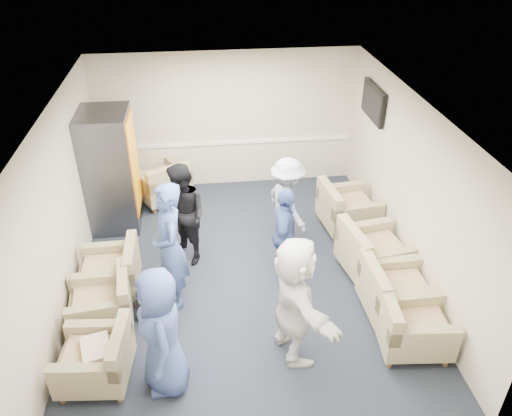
{
  "coord_description": "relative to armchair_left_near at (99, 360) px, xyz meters",
  "views": [
    {
      "loc": [
        -0.52,
        -6.08,
        4.99
      ],
      "look_at": [
        0.23,
        0.2,
        1.07
      ],
      "focal_mm": 35.0,
      "sensor_mm": 36.0,
      "label": 1
    }
  ],
  "objects": [
    {
      "name": "floor",
      "position": [
        1.89,
        1.8,
        -0.32
      ],
      "size": [
        6.0,
        6.0,
        0.0
      ],
      "primitive_type": "plane",
      "color": "black",
      "rests_on": "ground"
    },
    {
      "name": "ceiling",
      "position": [
        1.89,
        1.8,
        2.38
      ],
      "size": [
        6.0,
        6.0,
        0.0
      ],
      "primitive_type": "plane",
      "rotation": [
        3.14,
        0.0,
        0.0
      ],
      "color": "white",
      "rests_on": "back_wall"
    },
    {
      "name": "back_wall",
      "position": [
        1.89,
        4.8,
        1.03
      ],
      "size": [
        5.0,
        0.02,
        2.7
      ],
      "primitive_type": "cube",
      "color": "beige",
      "rests_on": "floor"
    },
    {
      "name": "front_wall",
      "position": [
        1.89,
        -1.2,
        1.03
      ],
      "size": [
        5.0,
        0.02,
        2.7
      ],
      "primitive_type": "cube",
      "color": "beige",
      "rests_on": "floor"
    },
    {
      "name": "left_wall",
      "position": [
        -0.61,
        1.8,
        1.03
      ],
      "size": [
        0.02,
        6.0,
        2.7
      ],
      "primitive_type": "cube",
      "color": "beige",
      "rests_on": "floor"
    },
    {
      "name": "right_wall",
      "position": [
        4.39,
        1.8,
        1.03
      ],
      "size": [
        0.02,
        6.0,
        2.7
      ],
      "primitive_type": "cube",
      "color": "beige",
      "rests_on": "floor"
    },
    {
      "name": "chair_rail",
      "position": [
        1.89,
        4.78,
        0.58
      ],
      "size": [
        4.98,
        0.04,
        0.06
      ],
      "primitive_type": "cube",
      "color": "white",
      "rests_on": "back_wall"
    },
    {
      "name": "tv",
      "position": [
        4.33,
        3.6,
        1.72
      ],
      "size": [
        0.1,
        1.0,
        0.58
      ],
      "color": "black",
      "rests_on": "right_wall"
    },
    {
      "name": "armchair_left_near",
      "position": [
        0.0,
        0.0,
        0.0
      ],
      "size": [
        0.89,
        0.89,
        0.65
      ],
      "rotation": [
        0.0,
        0.0,
        -1.66
      ],
      "color": "#91835D",
      "rests_on": "floor"
    },
    {
      "name": "armchair_left_mid",
      "position": [
        -0.06,
        0.99,
        0.0
      ],
      "size": [
        0.91,
        0.91,
        0.65
      ],
      "rotation": [
        0.0,
        0.0,
        -1.45
      ],
      "color": "#91835D",
      "rests_on": "floor"
    },
    {
      "name": "armchair_left_far",
      "position": [
        -0.04,
        1.62,
        0.01
      ],
      "size": [
        0.85,
        0.85,
        0.68
      ],
      "rotation": [
        0.0,
        0.0,
        -1.56
      ],
      "color": "#91835D",
      "rests_on": "floor"
    },
    {
      "name": "armchair_right_near",
      "position": [
        3.87,
        0.1,
        0.02
      ],
      "size": [
        0.95,
        0.95,
        0.7
      ],
      "rotation": [
        0.0,
        0.0,
        1.48
      ],
      "color": "#91835D",
      "rests_on": "floor"
    },
    {
      "name": "armchair_right_midnear",
      "position": [
        3.88,
        0.68,
        0.04
      ],
      "size": [
        0.93,
        0.93,
        0.73
      ],
      "rotation": [
        0.0,
        0.0,
        1.59
      ],
      "color": "#91835D",
      "rests_on": "floor"
    },
    {
      "name": "armchair_right_midfar",
      "position": [
        3.85,
        1.58,
        0.05
      ],
      "size": [
        1.08,
        1.08,
        0.75
      ],
      "rotation": [
        0.0,
        0.0,
        1.74
      ],
      "color": "#91835D",
      "rests_on": "floor"
    },
    {
      "name": "armchair_right_far",
      "position": [
        3.8,
        2.88,
        0.04
      ],
      "size": [
        1.01,
        1.01,
        0.73
      ],
      "rotation": [
        0.0,
        0.0,
        1.69
      ],
      "color": "#91835D",
      "rests_on": "floor"
    },
    {
      "name": "armchair_corner",
      "position": [
        0.6,
        4.21,
        0.03
      ],
      "size": [
        1.22,
        1.22,
        0.72
      ],
      "rotation": [
        0.0,
        0.0,
        3.65
      ],
      "color": "#91835D",
      "rests_on": "floor"
    },
    {
      "name": "vending_machine",
      "position": [
        -0.2,
        3.54,
        0.73
      ],
      "size": [
        0.85,
        1.0,
        2.1
      ],
      "color": "#4B4C53",
      "rests_on": "floor"
    },
    {
      "name": "backpack",
      "position": [
        0.51,
        1.01,
        -0.06
      ],
      "size": [
        0.31,
        0.23,
        0.52
      ],
      "rotation": [
        0.0,
        0.0,
        -0.04
      ],
      "color": "black",
      "rests_on": "floor"
    },
    {
      "name": "pillow",
      "position": [
        -0.01,
        0.01,
        0.17
      ],
      "size": [
        0.42,
        0.5,
        0.12
      ],
      "primitive_type": "cube",
      "rotation": [
        0.0,
        0.0,
        -1.3
      ],
      "color": "silver",
      "rests_on": "armchair_left_near"
    },
    {
      "name": "person_front_left",
      "position": [
        0.79,
        -0.15,
        0.52
      ],
      "size": [
        0.65,
        0.9,
        1.69
      ],
      "primitive_type": "imported",
      "rotation": [
        0.0,
        0.0,
        -1.43
      ],
      "color": "#3D5193",
      "rests_on": "floor"
    },
    {
      "name": "person_mid_left",
      "position": [
        0.86,
        1.3,
        0.64
      ],
      "size": [
        0.59,
        0.78,
        1.92
      ],
      "primitive_type": "imported",
      "rotation": [
        0.0,
        0.0,
        -1.38
      ],
      "color": "#3D5193",
      "rests_on": "floor"
    },
    {
      "name": "person_back_left",
      "position": [
        1.02,
        2.28,
        0.52
      ],
      "size": [
        1.01,
        1.04,
        1.68
      ],
      "primitive_type": "imported",
      "rotation": [
        0.0,
        0.0,
        -0.91
      ],
      "color": "black",
      "rests_on": "floor"
    },
    {
      "name": "person_back_right",
      "position": [
        2.7,
        2.54,
        0.46
      ],
      "size": [
        0.89,
        1.15,
        1.58
      ],
      "primitive_type": "imported",
      "rotation": [
        0.0,
        0.0,
        1.91
      ],
      "color": "silver",
      "rests_on": "floor"
    },
    {
      "name": "person_mid_right",
      "position": [
        2.51,
        1.67,
        0.44
      ],
      "size": [
        0.58,
        0.96,
        1.54
      ],
      "primitive_type": "imported",
      "rotation": [
        0.0,
        0.0,
        1.33
      ],
      "color": "#3D5193",
      "rests_on": "floor"
    },
    {
      "name": "person_front_right",
      "position": [
        2.38,
        0.15,
        0.55
      ],
      "size": [
        0.85,
        1.7,
        1.76
      ],
      "primitive_type": "imported",
      "rotation": [
        0.0,
        0.0,
        1.78
      ],
      "color": "white",
      "rests_on": "floor"
    }
  ]
}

